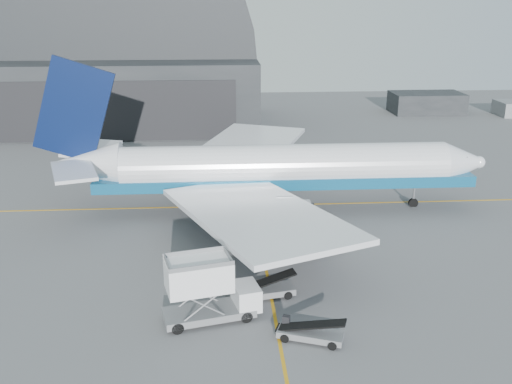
{
  "coord_description": "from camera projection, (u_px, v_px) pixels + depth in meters",
  "views": [
    {
      "loc": [
        -3.77,
        -39.66,
        22.03
      ],
      "look_at": [
        -0.39,
        11.51,
        4.5
      ],
      "focal_mm": 40.0,
      "sensor_mm": 36.0,
      "label": 1
    }
  ],
  "objects": [
    {
      "name": "pushback_tug",
      "position": [
        318.0,
        242.0,
        52.19
      ],
      "size": [
        5.1,
        4.12,
        2.07
      ],
      "rotation": [
        0.0,
        0.0,
        0.43
      ],
      "color": "black",
      "rests_on": "ground"
    },
    {
      "name": "catering_truck",
      "position": [
        207.0,
        290.0,
        40.34
      ],
      "size": [
        7.3,
        4.08,
        4.74
      ],
      "rotation": [
        0.0,
        0.0,
        0.24
      ],
      "color": "slate",
      "rests_on": "ground"
    },
    {
      "name": "belt_loader_a",
      "position": [
        262.0,
        290.0,
        43.99
      ],
      "size": [
        5.26,
        2.6,
        1.96
      ],
      "rotation": [
        0.0,
        0.0,
        0.2
      ],
      "color": "slate",
      "rests_on": "ground"
    },
    {
      "name": "distant_bldg_a",
      "position": [
        426.0,
        113.0,
        115.16
      ],
      "size": [
        14.0,
        8.0,
        4.0
      ],
      "primitive_type": "cube",
      "color": "black",
      "rests_on": "ground"
    },
    {
      "name": "belt_loader_b",
      "position": [
        310.0,
        333.0,
        38.52
      ],
      "size": [
        4.77,
        2.9,
        1.8
      ],
      "rotation": [
        0.0,
        0.0,
        -0.34
      ],
      "color": "slate",
      "rests_on": "ground"
    },
    {
      "name": "hangar",
      "position": [
        116.0,
        71.0,
        101.67
      ],
      "size": [
        50.0,
        28.3,
        28.0
      ],
      "color": "black",
      "rests_on": "ground"
    },
    {
      "name": "traffic_cone",
      "position": [
        258.0,
        257.0,
        50.56
      ],
      "size": [
        0.35,
        0.35,
        0.51
      ],
      "color": "#E73907",
      "rests_on": "ground"
    },
    {
      "name": "taxi_lines",
      "position": [
        259.0,
        231.0,
        56.76
      ],
      "size": [
        80.0,
        42.12,
        0.02
      ],
      "color": "orange",
      "rests_on": "ground"
    },
    {
      "name": "ground",
      "position": [
        271.0,
        293.0,
        44.81
      ],
      "size": [
        200.0,
        200.0,
        0.0
      ],
      "primitive_type": "plane",
      "color": "#565659",
      "rests_on": "ground"
    },
    {
      "name": "airliner",
      "position": [
        267.0,
        169.0,
        60.84
      ],
      "size": [
        48.02,
        46.56,
        16.85
      ],
      "color": "white",
      "rests_on": "ground"
    }
  ]
}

